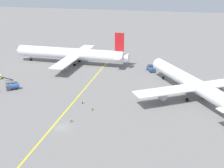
# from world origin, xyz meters

# --- Properties ---
(ground_plane) EXTENTS (600.00, 600.00, 0.00)m
(ground_plane) POSITION_xyz_m (0.00, 0.00, 0.00)
(ground_plane) COLOR slate
(taxiway_stripe) EXTENTS (3.69, 119.97, 0.01)m
(taxiway_stripe) POSITION_xyz_m (-3.05, 10.00, 0.00)
(taxiway_stripe) COLOR yellow
(taxiway_stripe) RESTS_ON ground
(airliner_at_gate_left) EXTENTS (59.95, 45.36, 16.83)m
(airliner_at_gate_left) POSITION_xyz_m (-21.58, 62.12, 5.15)
(airliner_at_gate_left) COLOR white
(airliner_at_gate_left) RESTS_ON ground
(airliner_being_pushed) EXTENTS (41.76, 48.94, 15.50)m
(airliner_being_pushed) POSITION_xyz_m (36.85, 32.62, 5.41)
(airliner_being_pushed) COLOR white
(airliner_being_pushed) RESTS_ON ground
(pushback_tug) EXTENTS (5.42, 8.27, 3.04)m
(pushback_tug) POSITION_xyz_m (18.99, 60.12, 1.29)
(pushback_tug) COLOR #2D4C8C
(pushback_tug) RESTS_ON ground
(gse_fuel_bowser_stubby) EXTENTS (4.99, 4.55, 2.40)m
(gse_fuel_bowser_stubby) POSITION_xyz_m (-30.55, 23.32, 1.33)
(gse_fuel_bowser_stubby) COLOR #2D5199
(gse_fuel_bowser_stubby) RESTS_ON ground
(gse_belt_loader_portside) EXTENTS (4.81, 3.72, 3.02)m
(gse_belt_loader_portside) POSITION_xyz_m (-35.48, 29.53, 0.83)
(gse_belt_loader_portside) COLOR gray
(gse_belt_loader_portside) RESTS_ON ground
(ground_crew_wing_walker_right) EXTENTS (0.36, 0.36, 1.65)m
(ground_crew_wing_walker_right) POSITION_xyz_m (0.24, 17.45, 0.85)
(ground_crew_wing_walker_right) COLOR black
(ground_crew_wing_walker_right) RESTS_ON ground
(ground_crew_marshaller_foreground) EXTENTS (0.41, 0.42, 1.65)m
(ground_crew_marshaller_foreground) POSITION_xyz_m (1.46, 3.69, 0.86)
(ground_crew_marshaller_foreground) COLOR #4C4C51
(ground_crew_marshaller_foreground) RESTS_ON ground
(ground_crew_ramp_agent_by_cones) EXTENTS (0.36, 0.49, 1.61)m
(ground_crew_ramp_agent_by_cones) POSITION_xyz_m (5.25, 13.12, 0.84)
(ground_crew_ramp_agent_by_cones) COLOR #4C4C51
(ground_crew_ramp_agent_by_cones) RESTS_ON ground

